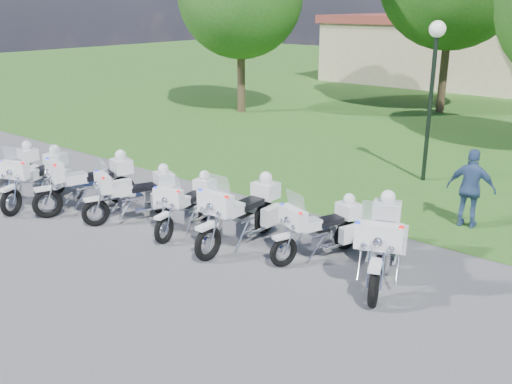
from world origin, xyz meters
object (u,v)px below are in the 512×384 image
Objects in this scene: motorcycle_1 at (38,177)px; bystander_c at (471,189)px; motorcycle_2 at (91,182)px; motorcycle_4 at (188,203)px; motorcycle_5 at (242,212)px; motorcycle_7 at (382,241)px; motorcycle_0 at (3,169)px; motorcycle_6 at (322,227)px; motorcycle_3 at (135,193)px; lamp_post at (434,63)px.

bystander_c is at bearing -170.56° from motorcycle_1.
motorcycle_4 is at bearing -150.13° from motorcycle_2.
motorcycle_4 is at bearing 4.90° from motorcycle_5.
motorcycle_1 is 1.29× the size of bystander_c.
motorcycle_7 reaches higher than motorcycle_1.
motorcycle_0 is at bearing 10.85° from motorcycle_5.
motorcycle_1 is 1.10× the size of motorcycle_6.
motorcycle_3 is (4.21, 0.96, -0.03)m from motorcycle_0.
motorcycle_2 is 1.15× the size of motorcycle_3.
motorcycle_5 reaches higher than motorcycle_1.
motorcycle_7 reaches higher than motorcycle_3.
lamp_post is (3.94, 7.14, 2.65)m from motorcycle_3.
motorcycle_7 is (1.36, -0.12, 0.12)m from motorcycle_6.
motorcycle_4 is 0.49× the size of lamp_post.
motorcycle_3 is (2.80, 0.79, -0.04)m from motorcycle_1.
motorcycle_6 is 0.48× the size of lamp_post.
bystander_c is at bearing -150.51° from motorcycle_0.
motorcycle_0 is 7.21m from motorcycle_5.
motorcycle_2 is 4.25m from motorcycle_5.
lamp_post is (2.53, 6.81, 2.68)m from motorcycle_4.
motorcycle_7 is (4.43, 0.53, 0.13)m from motorcycle_4.
motorcycle_4 is 0.87× the size of motorcycle_7.
motorcycle_5 is at bearing -14.34° from motorcycle_7.
motorcycle_0 is 8.89m from motorcycle_6.
motorcycle_4 is (4.20, 1.12, -0.07)m from motorcycle_1.
motorcycle_1 is 10.73m from lamp_post.
bystander_c reaches higher than motorcycle_5.
motorcycle_7 is (7.16, 1.11, 0.02)m from motorcycle_2.
motorcycle_7 is (2.97, 0.39, 0.02)m from motorcycle_5.
motorcycle_6 is (5.81, 1.23, -0.10)m from motorcycle_2.
motorcycle_1 reaches higher than motorcycle_0.
motorcycle_2 is 1.15× the size of motorcycle_4.
motorcycle_6 is (1.62, 0.51, -0.10)m from motorcycle_5.
motorcycle_2 reaches higher than motorcycle_1.
motorcycle_2 is 1.17× the size of motorcycle_6.
motorcycle_0 is 0.93× the size of motorcycle_5.
motorcycle_3 is at bearing 28.07° from bystander_c.
motorcycle_5 is at bearing -152.40° from motorcycle_2.
motorcycle_6 is at bearing 173.11° from motorcycle_1.
motorcycle_4 is 3.14m from motorcycle_6.
motorcycle_3 reaches higher than motorcycle_6.
motorcycle_4 is at bearing -164.84° from motorcycle_0.
lamp_post reaches higher than motorcycle_6.
motorcycle_3 is 0.49× the size of lamp_post.
motorcycle_1 is 0.91× the size of motorcycle_5.
motorcycle_5 is 1.70m from motorcycle_6.
motorcycle_1 is at bearing 4.15° from motorcycle_4.
motorcycle_2 reaches higher than motorcycle_6.
lamp_post is at bearing -107.65° from motorcycle_2.
motorcycle_3 is at bearing 2.26° from motorcycle_4.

